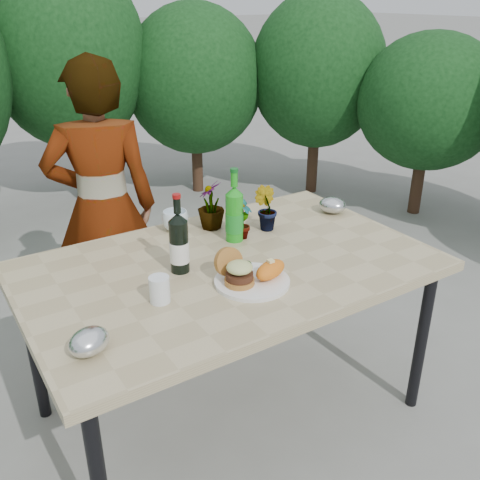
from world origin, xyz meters
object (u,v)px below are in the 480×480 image
person (103,209)px  dinner_plate (252,282)px  wine_bottle (179,244)px  patio_table (229,275)px

person → dinner_plate: bearing=119.5°
wine_bottle → person: 0.81m
patio_table → person: person is taller
dinner_plate → person: size_ratio=0.19×
dinner_plate → wine_bottle: bearing=127.7°
patio_table → wine_bottle: 0.26m
dinner_plate → wine_bottle: 0.31m
person → patio_table: bearing=123.0°
wine_bottle → person: person is taller
wine_bottle → person: size_ratio=0.21×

